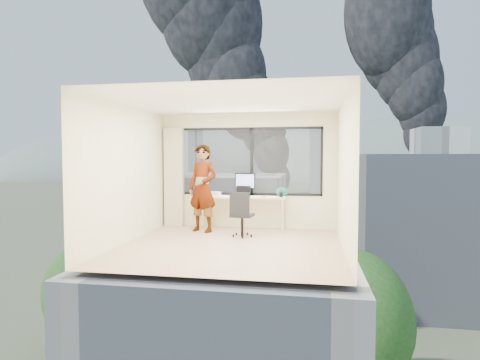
% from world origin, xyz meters
% --- Properties ---
extents(floor, '(4.00, 4.00, 0.01)m').
position_xyz_m(floor, '(0.00, 0.00, 0.00)').
color(floor, tan).
rests_on(floor, ground).
extents(ceiling, '(4.00, 4.00, 0.01)m').
position_xyz_m(ceiling, '(0.00, 0.00, 2.60)').
color(ceiling, white).
rests_on(ceiling, ground).
extents(wall_front, '(4.00, 0.01, 2.60)m').
position_xyz_m(wall_front, '(0.00, -2.00, 1.30)').
color(wall_front, '#F7EABF').
rests_on(wall_front, ground).
extents(wall_left, '(0.01, 4.00, 2.60)m').
position_xyz_m(wall_left, '(-2.00, 0.00, 1.30)').
color(wall_left, '#F7EABF').
rests_on(wall_left, ground).
extents(wall_right, '(0.01, 4.00, 2.60)m').
position_xyz_m(wall_right, '(2.00, 0.00, 1.30)').
color(wall_right, '#F7EABF').
rests_on(wall_right, ground).
extents(window_wall, '(3.30, 0.16, 1.55)m').
position_xyz_m(window_wall, '(0.05, 2.00, 1.52)').
color(window_wall, black).
rests_on(window_wall, ground).
extents(curtain, '(0.45, 0.14, 2.30)m').
position_xyz_m(curtain, '(-1.72, 1.88, 1.15)').
color(curtain, beige).
rests_on(curtain, floor).
extents(desk, '(1.80, 0.60, 0.75)m').
position_xyz_m(desk, '(0.00, 1.66, 0.38)').
color(desk, tan).
rests_on(desk, floor).
extents(chair, '(0.53, 0.53, 0.94)m').
position_xyz_m(chair, '(0.07, 0.87, 0.47)').
color(chair, black).
rests_on(chair, floor).
extents(person, '(0.80, 0.67, 1.89)m').
position_xyz_m(person, '(-0.87, 1.29, 0.95)').
color(person, '#2D2D33').
rests_on(person, floor).
extents(monitor, '(0.53, 0.29, 0.52)m').
position_xyz_m(monitor, '(-0.02, 1.81, 1.01)').
color(monitor, black).
rests_on(monitor, desk).
extents(game_console, '(0.34, 0.29, 0.08)m').
position_xyz_m(game_console, '(-0.76, 1.90, 0.79)').
color(game_console, white).
rests_on(game_console, desk).
extents(laptop, '(0.39, 0.41, 0.22)m').
position_xyz_m(laptop, '(-0.07, 1.59, 0.86)').
color(laptop, black).
rests_on(laptop, desk).
extents(cellphone, '(0.10, 0.05, 0.01)m').
position_xyz_m(cellphone, '(0.43, 1.58, 0.76)').
color(cellphone, black).
rests_on(cellphone, desk).
extents(pen_cup, '(0.09, 0.09, 0.10)m').
position_xyz_m(pen_cup, '(0.80, 1.63, 0.80)').
color(pen_cup, black).
rests_on(pen_cup, desk).
extents(handbag, '(0.28, 0.17, 0.20)m').
position_xyz_m(handbag, '(0.80, 1.81, 0.85)').
color(handbag, '#0C4C44').
rests_on(handbag, desk).
extents(exterior_ground, '(400.00, 400.00, 0.04)m').
position_xyz_m(exterior_ground, '(0.00, 120.00, -14.00)').
color(exterior_ground, '#515B3D').
rests_on(exterior_ground, ground).
extents(near_bldg_a, '(16.00, 12.00, 14.00)m').
position_xyz_m(near_bldg_a, '(-9.00, 30.00, -7.00)').
color(near_bldg_a, beige).
rests_on(near_bldg_a, exterior_ground).
extents(near_bldg_b, '(14.00, 13.00, 16.00)m').
position_xyz_m(near_bldg_b, '(12.00, 38.00, -6.00)').
color(near_bldg_b, silver).
rests_on(near_bldg_b, exterior_ground).
extents(far_tower_a, '(14.00, 14.00, 28.00)m').
position_xyz_m(far_tower_a, '(-35.00, 95.00, 0.00)').
color(far_tower_a, silver).
rests_on(far_tower_a, exterior_ground).
extents(far_tower_b, '(13.00, 13.00, 30.00)m').
position_xyz_m(far_tower_b, '(8.00, 120.00, 1.00)').
color(far_tower_b, silver).
rests_on(far_tower_b, exterior_ground).
extents(far_tower_c, '(15.00, 15.00, 26.00)m').
position_xyz_m(far_tower_c, '(45.00, 140.00, -1.00)').
color(far_tower_c, silver).
rests_on(far_tower_c, exterior_ground).
extents(far_tower_d, '(16.00, 14.00, 22.00)m').
position_xyz_m(far_tower_d, '(-60.00, 150.00, -3.00)').
color(far_tower_d, silver).
rests_on(far_tower_d, exterior_ground).
extents(hill_a, '(288.00, 216.00, 90.00)m').
position_xyz_m(hill_a, '(-120.00, 320.00, -14.00)').
color(hill_a, slate).
rests_on(hill_a, exterior_ground).
extents(hill_b, '(300.00, 220.00, 96.00)m').
position_xyz_m(hill_b, '(100.00, 320.00, -14.00)').
color(hill_b, slate).
rests_on(hill_b, exterior_ground).
extents(tree_a, '(7.00, 7.00, 8.00)m').
position_xyz_m(tree_a, '(-16.00, 22.00, -10.00)').
color(tree_a, '#1E4C19').
rests_on(tree_a, exterior_ground).
extents(tree_b, '(7.60, 7.60, 9.00)m').
position_xyz_m(tree_b, '(4.00, 18.00, -9.50)').
color(tree_b, '#1E4C19').
rests_on(tree_b, exterior_ground).
extents(smoke_plume_a, '(40.00, 24.00, 90.00)m').
position_xyz_m(smoke_plume_a, '(-10.00, 150.00, 39.00)').
color(smoke_plume_a, black).
rests_on(smoke_plume_a, exterior_ground).
extents(smoke_plume_b, '(30.00, 18.00, 70.00)m').
position_xyz_m(smoke_plume_b, '(55.00, 170.00, 27.00)').
color(smoke_plume_b, black).
rests_on(smoke_plume_b, exterior_ground).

